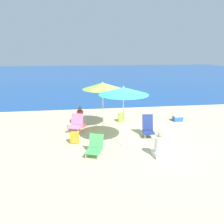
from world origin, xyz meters
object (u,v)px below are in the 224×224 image
beach_chair_pink (76,123)px  beach_chair_navy (148,127)px  person_seated_near (80,118)px  backpack_lime (121,118)px  cooler_box (178,118)px  beach_chair_green (95,146)px  person_seated_far (160,146)px  backpack_orange (75,138)px  beach_umbrella_lime (103,86)px  beach_umbrella_teal (124,91)px

beach_chair_pink → beach_chair_navy: size_ratio=0.85×
person_seated_near → backpack_lime: (1.91, 0.45, -0.18)m
beach_chair_navy → cooler_box: (1.99, 1.69, -0.25)m
backpack_lime → beach_chair_green: bearing=-113.9°
person_seated_far → backpack_orange: bearing=147.2°
beach_umbrella_lime → person_seated_far: (1.52, -2.76, -1.52)m
backpack_orange → cooler_box: size_ratio=0.94×
person_seated_near → backpack_orange: size_ratio=2.24×
beach_umbrella_lime → cooler_box: 4.07m
backpack_orange → beach_umbrella_teal: bearing=-16.3°
beach_umbrella_teal → person_seated_near: bearing=123.3°
beach_chair_green → person_seated_near: size_ratio=0.76×
backpack_lime → backpack_orange: bearing=-133.8°
beach_chair_pink → backpack_orange: 1.21m
beach_umbrella_lime → beach_chair_pink: 1.88m
person_seated_near → backpack_lime: size_ratio=2.18×
beach_chair_pink → backpack_lime: (2.08, 1.01, -0.15)m
person_seated_far → beach_chair_navy: bearing=80.8°
beach_umbrella_teal → beach_umbrella_lime: (-0.52, 1.82, -0.10)m
person_seated_near → person_seated_far: bearing=-84.0°
beach_chair_pink → person_seated_near: 0.58m
beach_umbrella_teal → backpack_lime: size_ratio=4.99×
beach_chair_green → cooler_box: beach_chair_green is taller
backpack_lime → person_seated_near: bearing=-166.7°
beach_chair_pink → backpack_orange: beach_chair_pink is taller
backpack_orange → cooler_box: 5.19m
backpack_lime → cooler_box: 2.71m
beach_chair_pink → backpack_lime: 2.31m
beach_umbrella_teal → cooler_box: beach_umbrella_teal is taller
beach_chair_green → beach_umbrella_lime: bearing=99.8°
beach_umbrella_teal → beach_chair_pink: size_ratio=2.91×
beach_umbrella_lime → person_seated_far: 3.50m
beach_umbrella_teal → person_seated_far: bearing=-43.4°
beach_umbrella_teal → person_seated_far: (1.00, -0.94, -1.62)m
beach_umbrella_lime → beach_chair_navy: beach_umbrella_lime is taller
beach_chair_green → backpack_lime: (1.44, 3.26, -0.10)m
person_seated_near → person_seated_far: 4.04m
beach_umbrella_teal → backpack_lime: beach_umbrella_teal is taller
beach_chair_green → person_seated_far: bearing=10.7°
beach_chair_green → cooler_box: size_ratio=1.60×
beach_chair_pink → beach_chair_green: (0.64, -2.25, -0.06)m
person_seated_far → backpack_lime: size_ratio=2.00×
beach_umbrella_lime → cooler_box: bearing=9.8°
beach_umbrella_teal → backpack_orange: bearing=163.7°
beach_umbrella_lime → backpack_lime: size_ratio=4.78×
beach_umbrella_teal → beach_chair_navy: beach_umbrella_teal is taller
beach_umbrella_teal → backpack_orange: 2.48m
beach_umbrella_lime → backpack_orange: 2.42m
beach_chair_navy → beach_umbrella_lime: bearing=151.5°
beach_chair_pink → beach_umbrella_teal: bearing=-22.5°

